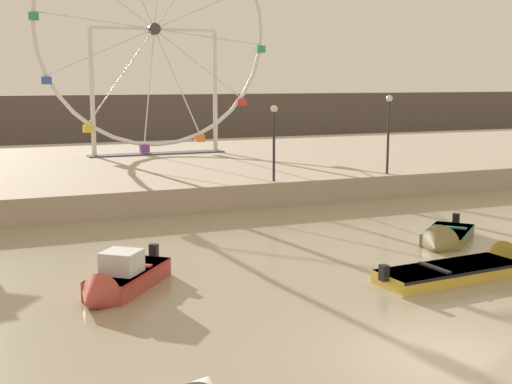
{
  "coord_description": "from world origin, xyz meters",
  "views": [
    {
      "loc": [
        -8.6,
        -10.56,
        5.58
      ],
      "look_at": [
        0.14,
        10.54,
        1.83
      ],
      "focal_mm": 47.54,
      "sensor_mm": 36.0,
      "label": 1
    }
  ],
  "objects_px": {
    "motorboat_olive_wood": "(444,239)",
    "promenade_lamp_far": "(389,122)",
    "motorboat_faded_red": "(119,281)",
    "motorboat_mustard_yellow": "(481,267)",
    "promenade_lamp_near": "(274,131)",
    "ferris_wheel_white_frame": "(154,33)"
  },
  "relations": [
    {
      "from": "motorboat_faded_red",
      "to": "motorboat_olive_wood",
      "type": "xyz_separation_m",
      "value": [
        11.42,
        1.15,
        -0.15
      ]
    },
    {
      "from": "motorboat_mustard_yellow",
      "to": "promenade_lamp_near",
      "type": "bearing_deg",
      "value": 90.47
    },
    {
      "from": "motorboat_mustard_yellow",
      "to": "promenade_lamp_far",
      "type": "relative_size",
      "value": 1.54
    },
    {
      "from": "motorboat_olive_wood",
      "to": "promenade_lamp_near",
      "type": "relative_size",
      "value": 1.05
    },
    {
      "from": "motorboat_mustard_yellow",
      "to": "motorboat_faded_red",
      "type": "bearing_deg",
      "value": 163.65
    },
    {
      "from": "motorboat_faded_red",
      "to": "motorboat_olive_wood",
      "type": "bearing_deg",
      "value": 135.05
    },
    {
      "from": "motorboat_mustard_yellow",
      "to": "motorboat_olive_wood",
      "type": "distance_m",
      "value": 3.51
    },
    {
      "from": "ferris_wheel_white_frame",
      "to": "promenade_lamp_far",
      "type": "xyz_separation_m",
      "value": [
        8.2,
        -13.13,
        -4.88
      ]
    },
    {
      "from": "motorboat_olive_wood",
      "to": "ferris_wheel_white_frame",
      "type": "height_order",
      "value": "ferris_wheel_white_frame"
    },
    {
      "from": "ferris_wheel_white_frame",
      "to": "promenade_lamp_near",
      "type": "relative_size",
      "value": 4.29
    },
    {
      "from": "motorboat_faded_red",
      "to": "ferris_wheel_white_frame",
      "type": "bearing_deg",
      "value": -157.35
    },
    {
      "from": "motorboat_mustard_yellow",
      "to": "promenade_lamp_near",
      "type": "xyz_separation_m",
      "value": [
        -1.09,
        12.55,
        3.18
      ]
    },
    {
      "from": "motorboat_faded_red",
      "to": "motorboat_mustard_yellow",
      "type": "bearing_deg",
      "value": 117.44
    },
    {
      "from": "promenade_lamp_far",
      "to": "motorboat_mustard_yellow",
      "type": "bearing_deg",
      "value": -111.78
    },
    {
      "from": "motorboat_mustard_yellow",
      "to": "promenade_lamp_far",
      "type": "xyz_separation_m",
      "value": [
        5.09,
        12.73,
        3.4
      ]
    },
    {
      "from": "motorboat_olive_wood",
      "to": "promenade_lamp_far",
      "type": "height_order",
      "value": "promenade_lamp_far"
    },
    {
      "from": "motorboat_faded_red",
      "to": "motorboat_olive_wood",
      "type": "relative_size",
      "value": 1.01
    },
    {
      "from": "motorboat_faded_red",
      "to": "promenade_lamp_far",
      "type": "bearing_deg",
      "value": 164.0
    },
    {
      "from": "motorboat_faded_red",
      "to": "ferris_wheel_white_frame",
      "type": "height_order",
      "value": "ferris_wheel_white_frame"
    },
    {
      "from": "promenade_lamp_near",
      "to": "promenade_lamp_far",
      "type": "xyz_separation_m",
      "value": [
        6.17,
        0.18,
        0.23
      ]
    },
    {
      "from": "promenade_lamp_near",
      "to": "promenade_lamp_far",
      "type": "bearing_deg",
      "value": 1.71
    },
    {
      "from": "ferris_wheel_white_frame",
      "to": "promenade_lamp_near",
      "type": "xyz_separation_m",
      "value": [
        2.02,
        -13.32,
        -5.11
      ]
    }
  ]
}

